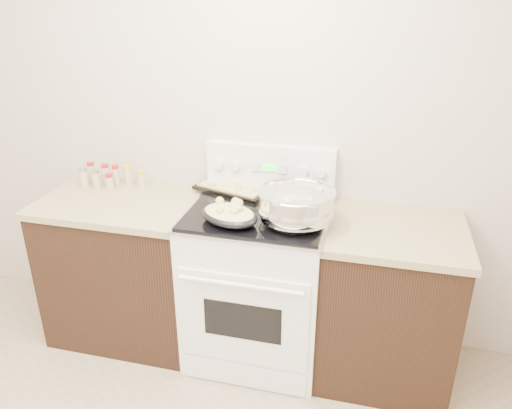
% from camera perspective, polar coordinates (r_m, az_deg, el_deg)
% --- Properties ---
extents(counter_left, '(0.93, 0.67, 0.92)m').
position_cam_1_polar(counter_left, '(3.22, -14.29, -6.87)').
color(counter_left, black).
rests_on(counter_left, ground).
extents(counter_right, '(0.73, 0.67, 0.92)m').
position_cam_1_polar(counter_right, '(2.90, 14.71, -10.76)').
color(counter_right, black).
rests_on(counter_right, ground).
extents(kitchen_range, '(0.78, 0.73, 1.22)m').
position_cam_1_polar(kitchen_range, '(2.93, 0.26, -8.71)').
color(kitchen_range, white).
rests_on(kitchen_range, ground).
extents(mixing_bowl, '(0.45, 0.45, 0.24)m').
position_cam_1_polar(mixing_bowl, '(2.54, 4.60, -0.20)').
color(mixing_bowl, silver).
rests_on(mixing_bowl, kitchen_range).
extents(roasting_pan, '(0.39, 0.34, 0.11)m').
position_cam_1_polar(roasting_pan, '(2.56, -3.06, -1.10)').
color(roasting_pan, black).
rests_on(roasting_pan, kitchen_range).
extents(baking_sheet, '(0.51, 0.43, 0.06)m').
position_cam_1_polar(baking_sheet, '(3.00, -2.29, 2.20)').
color(baking_sheet, black).
rests_on(baking_sheet, kitchen_range).
extents(wooden_spoon, '(0.08, 0.26, 0.04)m').
position_cam_1_polar(wooden_spoon, '(2.69, 1.75, -0.62)').
color(wooden_spoon, tan).
rests_on(wooden_spoon, kitchen_range).
extents(blue_ladle, '(0.10, 0.29, 0.11)m').
position_cam_1_polar(blue_ladle, '(2.58, 6.53, -1.31)').
color(blue_ladle, '#86B3C8').
rests_on(blue_ladle, kitchen_range).
extents(spice_jars, '(0.39, 0.14, 0.13)m').
position_cam_1_polar(spice_jars, '(3.21, -16.48, 3.08)').
color(spice_jars, '#BFB28C').
rests_on(spice_jars, counter_left).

